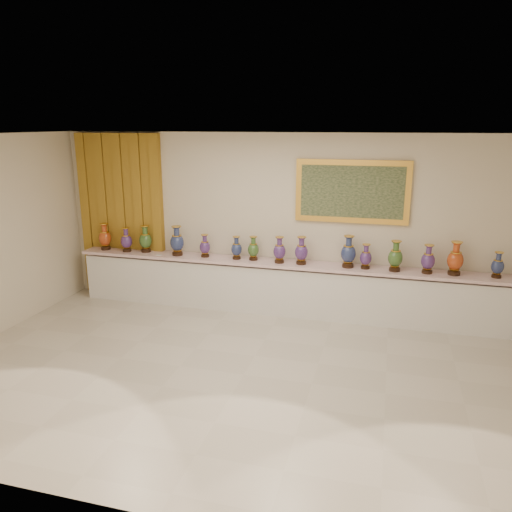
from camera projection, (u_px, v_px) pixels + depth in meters
The scene contains 19 objects.
ground at pixel (244, 375), 6.44m from camera, with size 8.00×8.00×0.00m, color beige.
room at pixel (155, 213), 8.90m from camera, with size 8.00×8.00×8.00m.
counter at pixel (282, 288), 8.44m from camera, with size 7.28×0.48×0.90m.
vase_0 at pixel (105, 238), 9.08m from camera, with size 0.24×0.24×0.48m.
vase_1 at pixel (126, 241), 8.95m from camera, with size 0.23×0.23×0.44m.
vase_2 at pixel (146, 240), 8.91m from camera, with size 0.26×0.26×0.48m.
vase_3 at pixel (177, 242), 8.69m from camera, with size 0.29×0.29×0.52m.
vase_4 at pixel (205, 247), 8.59m from camera, with size 0.19×0.19×0.40m.
vase_5 at pixel (237, 249), 8.46m from camera, with size 0.23×0.23×0.39m.
vase_6 at pixel (253, 249), 8.40m from camera, with size 0.21×0.21×0.41m.
vase_7 at pixel (279, 251), 8.23m from camera, with size 0.25×0.25×0.44m.
vase_8 at pixel (301, 252), 8.14m from camera, with size 0.25×0.25×0.46m.
vase_9 at pixel (348, 253), 7.96m from camera, with size 0.25×0.25×0.52m.
vase_10 at pixel (366, 258), 7.90m from camera, with size 0.23×0.23×0.40m.
vase_11 at pixel (395, 258), 7.76m from camera, with size 0.26×0.26×0.49m.
vase_12 at pixel (428, 261), 7.65m from camera, with size 0.26×0.26×0.45m.
vase_13 at pixel (455, 260), 7.56m from camera, with size 0.27×0.27×0.52m.
vase_14 at pixel (498, 266), 7.44m from camera, with size 0.23×0.23×0.40m.
label_card at pixel (159, 255), 8.74m from camera, with size 0.10×0.06×0.00m, color white.
Camera 1 is at (1.68, -5.58, 3.15)m, focal length 35.00 mm.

